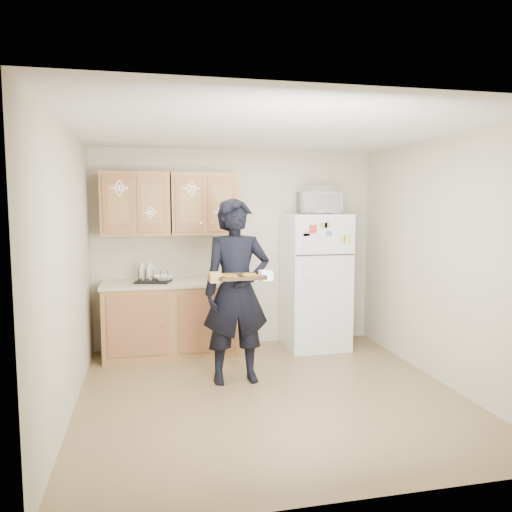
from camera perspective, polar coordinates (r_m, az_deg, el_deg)
The scene contains 23 objects.
floor at distance 5.00m, azimuth 1.57°, elevation -15.47°, with size 3.60×3.60×0.00m, color brown.
ceiling at distance 4.70m, azimuth 1.66°, elevation 14.21°, with size 3.60×3.60×0.00m, color silver.
wall_back at distance 6.44m, azimuth -2.27°, elevation 0.85°, with size 3.60×0.04×2.50m, color #BDB499.
wall_front at distance 2.99m, azimuth 10.01°, elevation -5.29°, with size 3.60×0.04×2.50m, color #BDB499.
wall_left at distance 4.60m, azimuth -20.72°, elevation -1.63°, with size 0.04×3.60×2.50m, color #BDB499.
wall_right at distance 5.41m, azimuth 20.45°, elevation -0.52°, with size 0.04×3.60×2.50m, color #BDB499.
refrigerator at distance 6.37m, azimuth 6.79°, elevation -2.87°, with size 0.75×0.70×1.70m, color silver.
base_cabinet at distance 6.16m, azimuth -9.57°, elevation -7.20°, with size 1.60×0.60×0.86m, color brown.
countertop at distance 6.07m, azimuth -9.65°, elevation -3.06°, with size 1.64×0.64×0.04m, color tan.
upper_cab_left at distance 6.13m, azimuth -13.62°, elevation 5.81°, with size 0.80×0.33×0.75m, color brown.
upper_cab_right at distance 6.17m, azimuth -5.94°, elevation 5.95°, with size 0.80×0.33×0.75m, color brown.
cereal_box at distance 6.91m, azimuth 10.14°, elevation -8.05°, with size 0.20×0.07×0.32m, color gold.
person at distance 5.09m, azimuth -2.24°, elevation -4.06°, with size 0.69×0.45×1.88m, color black.
baking_tray at distance 4.76m, azimuth -1.74°, elevation -2.46°, with size 0.43×0.32×0.04m, color black.
pizza_front_left at distance 4.67m, azimuth -2.76°, elevation -2.42°, with size 0.14×0.14×0.02m, color orange.
pizza_front_right at distance 4.72m, azimuth -0.35°, elevation -2.34°, with size 0.14×0.14×0.02m, color orange.
pizza_back_left at distance 4.81m, azimuth -3.11°, elevation -2.18°, with size 0.14×0.14×0.02m, color orange.
pizza_back_right at distance 4.85m, azimuth -0.77°, elevation -2.09°, with size 0.14×0.14×0.02m, color orange.
microwave at distance 6.25m, azimuth 7.27°, elevation 6.04°, with size 0.49×0.33×0.27m, color silver.
foil_pan at distance 6.29m, azimuth 7.42°, elevation 7.59°, with size 0.32×0.23×0.07m, color silver.
dish_rack at distance 6.04m, azimuth -11.67°, elevation -2.21°, with size 0.39×0.29×0.16m, color black.
bowl at distance 6.04m, azimuth -10.59°, elevation -2.47°, with size 0.24×0.24×0.06m, color silver.
soap_bottle at distance 6.02m, azimuth -4.11°, elevation -2.02°, with size 0.08×0.08×0.18m, color silver.
Camera 1 is at (-1.13, -4.51, 1.83)m, focal length 35.00 mm.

